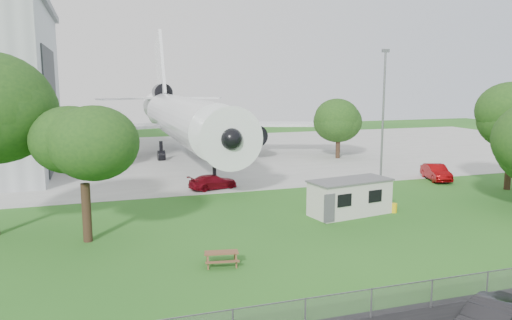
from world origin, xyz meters
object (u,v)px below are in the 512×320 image
object	(u,v)px
site_cabin	(350,197)
airliner	(182,117)
car_centre_sedan	(501,316)
picnic_west	(222,265)

from	to	relation	value
site_cabin	airliner	bearing A→B (deg)	103.15
site_cabin	car_centre_sedan	bearing A→B (deg)	-100.01
airliner	site_cabin	world-z (taller)	airliner
picnic_west	site_cabin	bearing A→B (deg)	40.87
picnic_west	car_centre_sedan	world-z (taller)	car_centre_sedan
site_cabin	picnic_west	world-z (taller)	site_cabin
picnic_west	car_centre_sedan	size ratio (longest dim) A/B	0.38
site_cabin	car_centre_sedan	size ratio (longest dim) A/B	1.46
picnic_west	car_centre_sedan	xyz separation A→B (m)	(8.48, -10.60, 0.78)
airliner	picnic_west	xyz separation A→B (m)	(-4.47, -37.59, -5.27)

